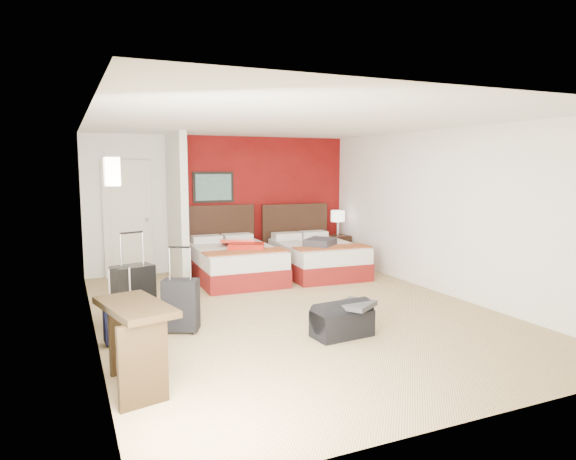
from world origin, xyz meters
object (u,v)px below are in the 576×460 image
bed_right (317,259)px  table_lamp (338,223)px  nightstand (337,249)px  suitcase_navy (121,321)px  desk (137,346)px  suitcase_charcoal (181,307)px  bed_left (235,264)px  duffel_bag (342,322)px  red_suitcase_open (242,245)px  suitcase_black (134,296)px

bed_right → table_lamp: size_ratio=3.73×
nightstand → suitcase_navy: nightstand is taller
desk → table_lamp: bearing=31.0°
table_lamp → suitcase_charcoal: 4.86m
bed_left → nightstand: bed_left is taller
duffel_bag → suitcase_charcoal: bearing=146.3°
suitcase_charcoal → desk: bearing=-89.7°
red_suitcase_open → duffel_bag: (0.11, -3.19, -0.45)m
desk → red_suitcase_open: bearing=45.4°
bed_left → suitcase_black: size_ratio=2.69×
table_lamp → suitcase_charcoal: table_lamp is taller
bed_right → desk: 5.13m
suitcase_black → suitcase_navy: 0.72m
nightstand → table_lamp: table_lamp is taller
bed_left → nightstand: 2.43m
bed_left → table_lamp: size_ratio=3.82×
bed_left → red_suitcase_open: 0.36m
red_suitcase_open → desk: bearing=-97.8°
bed_left → table_lamp: (2.35, 0.62, 0.53)m
bed_right → red_suitcase_open: red_suitcase_open is taller
suitcase_charcoal → desk: (-0.68, -1.36, 0.08)m
suitcase_charcoal → duffel_bag: bearing=-2.0°
table_lamp → duffel_bag: bearing=-118.7°
suitcase_black → suitcase_charcoal: suitcase_black is taller
bed_left → suitcase_black: 2.64m
red_suitcase_open → nightstand: size_ratio=1.42×
nightstand → desk: (-4.47, -4.36, 0.10)m
red_suitcase_open → suitcase_navy: red_suitcase_open is taller
nightstand → table_lamp: bearing=0.0°
suitcase_navy → duffel_bag: 2.47m
table_lamp → suitcase_black: size_ratio=0.70×
table_lamp → suitcase_navy: bearing=-145.0°
suitcase_charcoal → bed_left: bearing=85.7°
table_lamp → suitcase_black: (-4.25, -2.45, -0.46)m
bed_left → duffel_bag: bed_left is taller
table_lamp → suitcase_charcoal: bearing=-141.6°
table_lamp → suitcase_charcoal: size_ratio=0.83×
suitcase_navy → duffel_bag: (2.34, -0.78, -0.08)m
bed_right → suitcase_navy: (-3.64, -2.39, -0.03)m
suitcase_black → suitcase_charcoal: size_ratio=1.18×
duffel_bag → suitcase_black: bearing=140.5°
bed_left → table_lamp: table_lamp is taller
nightstand → desk: 6.25m
bed_right → duffel_bag: bed_right is taller
bed_left → suitcase_navy: bed_left is taller
nightstand → suitcase_black: bearing=-153.5°
nightstand → suitcase_charcoal: (-3.79, -3.00, 0.02)m
suitcase_charcoal → table_lamp: bearing=65.2°
bed_left → duffel_bag: 3.30m
table_lamp → red_suitcase_open: bearing=-162.2°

